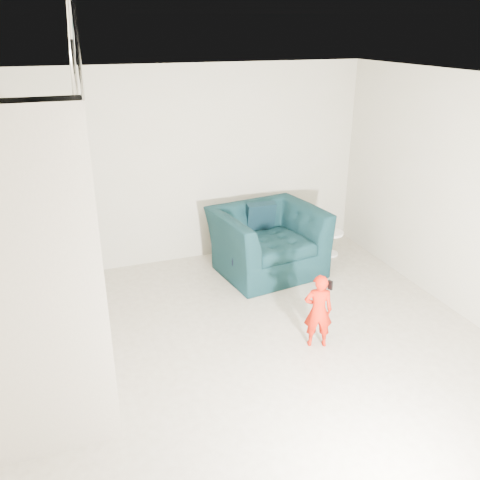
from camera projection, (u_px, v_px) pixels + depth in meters
name	position (u px, v px, depth m)	size (l,w,h in m)	color
floor	(267.00, 363.00, 5.09)	(5.50, 5.50, 0.00)	gray
ceiling	(274.00, 84.00, 4.05)	(5.50, 5.50, 0.00)	silver
back_wall	(191.00, 167.00, 6.95)	(5.00, 5.00, 0.00)	#ABA68B
armchair	(268.00, 241.00, 6.87)	(1.36, 1.19, 0.88)	black
toddler	(318.00, 311.00, 5.24)	(0.30, 0.20, 0.82)	#A40805
side_table	(330.00, 239.00, 7.44)	(0.36, 0.36, 0.36)	white
staircase	(41.00, 288.00, 4.57)	(1.02, 3.03, 3.62)	#ADA089
cushion	(260.00, 216.00, 7.07)	(0.41, 0.12, 0.39)	black
throw	(229.00, 241.00, 6.57)	(0.04, 0.44, 0.50)	black
phone	(330.00, 285.00, 5.12)	(0.02, 0.05, 0.10)	black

